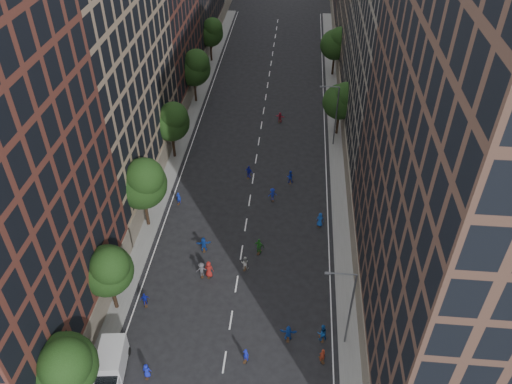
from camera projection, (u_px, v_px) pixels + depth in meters
ground at (256, 161)px, 67.90m from camera, size 240.00×240.00×0.00m
sidewalk_left at (180, 128)px, 74.54m from camera, size 4.00×105.00×0.15m
sidewalk_right at (342, 135)px, 72.87m from camera, size 4.00×105.00×0.15m
bldg_left_b at (80, 51)px, 54.76m from camera, size 14.00×26.00×34.00m
bldg_left_c at (140, 9)px, 74.58m from camera, size 14.00×20.00×28.00m
bldg_right_a at (487, 166)px, 35.88m from camera, size 14.00×30.00×36.00m
bldg_right_b at (417, 36)px, 59.45m from camera, size 14.00×28.00×33.00m
tree_left_0 at (64, 366)px, 36.74m from camera, size 5.20×5.20×8.83m
tree_left_1 at (108, 269)px, 44.80m from camera, size 4.80×4.80×8.21m
tree_left_2 at (143, 182)px, 53.65m from camera, size 5.60×5.60×9.45m
tree_left_3 at (172, 121)px, 64.94m from camera, size 5.00×5.00×8.58m
tree_left_4 at (194, 67)px, 77.25m from camera, size 5.40×5.40×9.08m
tree_left_5 at (211, 32)px, 90.02m from camera, size 4.80×4.80×8.33m
tree_right_a at (342, 100)px, 69.74m from camera, size 5.00×5.00×8.39m
tree_right_b at (337, 43)px, 85.15m from camera, size 5.20×5.20×8.83m
streetlamp_near at (348, 305)px, 42.10m from camera, size 2.64×0.22×9.06m
streetlamp_far at (335, 113)px, 67.87m from camera, size 2.64×0.22×9.06m
cargo_van at (111, 365)px, 42.00m from camera, size 2.77×4.98×2.53m
skater_0 at (147, 371)px, 42.18m from camera, size 0.75×0.50×1.52m
skater_1 at (246, 355)px, 43.37m from camera, size 0.65×0.53×1.54m
skater_2 at (322, 333)px, 44.96m from camera, size 1.09×0.95×1.90m
skater_4 at (145, 299)px, 48.19m from camera, size 0.96×0.65×1.52m
skater_5 at (288, 333)px, 45.06m from camera, size 1.56×0.52×1.67m
skater_6 at (209, 270)px, 50.96m from camera, size 1.02×0.73×1.94m
skater_7 at (322, 355)px, 43.34m from camera, size 0.66×0.56×1.54m
skater_8 at (245, 263)px, 51.87m from camera, size 0.85×0.69×1.64m
skater_9 at (202, 270)px, 51.07m from camera, size 1.23×0.87×1.73m
skater_10 at (259, 246)px, 53.60m from camera, size 1.21×0.82×1.91m
skater_11 at (204, 245)px, 53.97m from camera, size 1.67×0.82×1.72m
skater_12 at (320, 220)px, 57.07m from camera, size 0.98×0.75×1.79m
skater_13 at (179, 198)px, 60.31m from camera, size 0.64×0.48×1.58m
skater_14 at (290, 177)px, 63.56m from camera, size 0.88×0.70×1.74m
skater_15 at (272, 195)px, 60.81m from camera, size 1.22×0.93×1.67m
skater_16 at (249, 172)px, 64.36m from camera, size 1.11×0.78×1.75m
skater_17 at (280, 118)px, 75.58m from camera, size 1.49×0.86×1.53m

